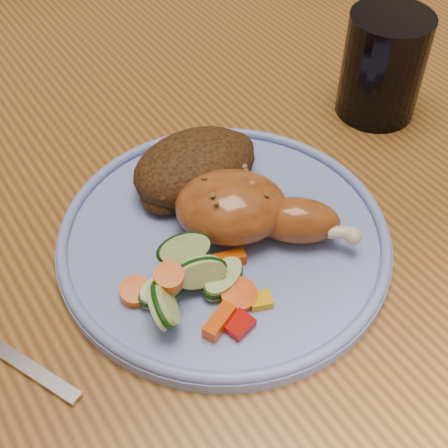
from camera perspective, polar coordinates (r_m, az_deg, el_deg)
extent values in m
plane|color=brown|center=(1.29, 1.42, -19.18)|extent=(4.00, 4.00, 0.00)
cube|color=brown|center=(0.68, 2.54, 6.19)|extent=(0.90, 1.40, 0.04)
cube|color=brown|center=(1.51, 0.16, 14.09)|extent=(0.06, 0.06, 0.71)
cube|color=#4C2D16|center=(1.26, -12.65, 9.43)|extent=(0.42, 0.42, 0.04)
cylinder|color=#4C2D16|center=(1.26, -15.00, -5.91)|extent=(0.04, 0.04, 0.41)
cylinder|color=#4C2D16|center=(1.34, -0.97, 0.66)|extent=(0.04, 0.04, 0.41)
cylinder|color=#4C2D16|center=(1.58, -8.12, 8.59)|extent=(0.04, 0.04, 0.41)
cylinder|color=#6F82CF|center=(0.56, 0.00, -1.45)|extent=(0.30, 0.30, 0.01)
torus|color=#6F82CF|center=(0.55, 0.00, -0.70)|extent=(0.30, 0.30, 0.01)
ellipsoid|color=brown|center=(0.55, 0.65, 1.60)|extent=(0.13, 0.12, 0.05)
ellipsoid|color=brown|center=(0.55, 6.63, 0.34)|extent=(0.09, 0.08, 0.04)
sphere|color=beige|center=(0.54, 11.71, -1.13)|extent=(0.02, 0.02, 0.02)
ellipsoid|color=#402510|center=(0.59, -2.68, 5.29)|extent=(0.12, 0.09, 0.05)
ellipsoid|color=#402510|center=(0.62, 0.09, 6.62)|extent=(0.06, 0.05, 0.03)
ellipsoid|color=#402510|center=(0.58, -5.22, 2.66)|extent=(0.05, 0.05, 0.03)
cube|color=#A50A05|center=(0.50, 1.36, -9.21)|extent=(0.03, 0.02, 0.01)
cube|color=#E5A507|center=(0.51, 3.36, -6.99)|extent=(0.02, 0.02, 0.01)
cube|color=#F35708|center=(0.53, 0.47, -3.27)|extent=(0.03, 0.02, 0.01)
cylinder|color=#F35708|center=(0.49, -5.08, -4.87)|extent=(0.02, 0.03, 0.01)
cube|color=#F35708|center=(0.49, -0.44, -8.91)|extent=(0.03, 0.02, 0.01)
cylinder|color=#F35708|center=(0.52, -8.10, -6.17)|extent=(0.03, 0.03, 0.02)
cylinder|color=#F35708|center=(0.51, 1.34, -6.53)|extent=(0.03, 0.03, 0.02)
cylinder|color=#BFD88C|center=(0.51, -3.70, -2.26)|extent=(0.05, 0.05, 0.04)
cylinder|color=#BFD88C|center=(0.52, -0.10, -5.05)|extent=(0.06, 0.06, 0.02)
cylinder|color=#BFD88C|center=(0.51, -5.57, -5.97)|extent=(0.05, 0.05, 0.02)
cylinder|color=#BFD88C|center=(0.51, -2.25, -4.41)|extent=(0.05, 0.04, 0.04)
cylinder|color=#BFD88C|center=(0.49, -5.58, -7.35)|extent=(0.04, 0.05, 0.04)
cube|color=silver|center=(0.51, -17.68, -12.24)|extent=(0.05, 0.10, 0.00)
cylinder|color=black|center=(0.70, 14.33, 13.84)|extent=(0.09, 0.09, 0.11)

